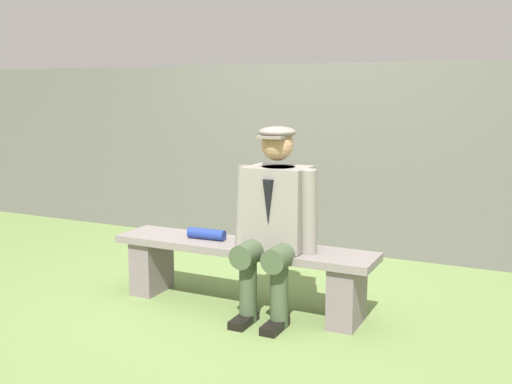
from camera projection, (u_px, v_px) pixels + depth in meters
ground_plane at (242, 306)px, 4.03m from camera, size 30.00×30.00×0.00m
bench at (242, 265)px, 3.98m from camera, size 1.78×0.37×0.43m
seated_man at (275, 217)px, 3.77m from camera, size 0.55×0.54×1.20m
rolled_magazine at (206, 234)px, 4.06m from camera, size 0.27×0.09×0.07m
stadium_wall at (329, 158)px, 5.41m from camera, size 12.00×0.24×1.65m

